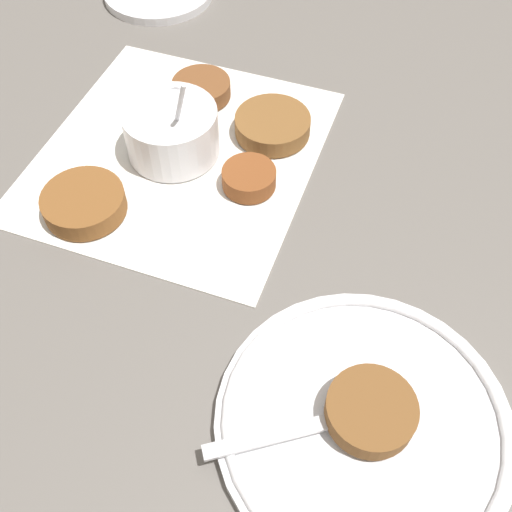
# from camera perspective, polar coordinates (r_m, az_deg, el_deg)

# --- Properties ---
(ground_plane) EXTENTS (4.00, 4.00, 0.00)m
(ground_plane) POSITION_cam_1_polar(r_m,az_deg,el_deg) (0.69, -5.69, 10.42)
(ground_plane) COLOR #605B56
(napkin) EXTENTS (0.37, 0.35, 0.00)m
(napkin) POSITION_cam_1_polar(r_m,az_deg,el_deg) (0.68, -7.33, 9.70)
(napkin) COLOR silver
(napkin) RESTS_ON ground_plane
(sauce_bowl) EXTENTS (0.11, 0.10, 0.11)m
(sauce_bowl) POSITION_cam_1_polar(r_m,az_deg,el_deg) (0.67, -7.99, 11.53)
(sauce_bowl) COLOR silver
(sauce_bowl) RESTS_ON napkin
(fritter_0) EXTENTS (0.06, 0.06, 0.02)m
(fritter_0) POSITION_cam_1_polar(r_m,az_deg,el_deg) (0.63, -0.67, 7.43)
(fritter_0) COLOR brown
(fritter_0) RESTS_ON napkin
(fritter_1) EXTENTS (0.08, 0.08, 0.02)m
(fritter_1) POSITION_cam_1_polar(r_m,az_deg,el_deg) (0.63, -16.06, 4.88)
(fritter_1) COLOR brown
(fritter_1) RESTS_ON napkin
(fritter_2) EXTENTS (0.07, 0.07, 0.02)m
(fritter_2) POSITION_cam_1_polar(r_m,az_deg,el_deg) (0.75, -5.22, 15.58)
(fritter_2) COLOR brown
(fritter_2) RESTS_ON napkin
(fritter_3) EXTENTS (0.09, 0.09, 0.02)m
(fritter_3) POSITION_cam_1_polar(r_m,az_deg,el_deg) (0.69, 1.59, 12.35)
(fritter_3) COLOR brown
(fritter_3) RESTS_ON napkin
(serving_plate) EXTENTS (0.24, 0.24, 0.02)m
(serving_plate) POSITION_cam_1_polar(r_m,az_deg,el_deg) (0.50, 10.22, -15.26)
(serving_plate) COLOR silver
(serving_plate) RESTS_ON ground_plane
(fritter_on_plate) EXTENTS (0.07, 0.07, 0.02)m
(fritter_on_plate) POSITION_cam_1_polar(r_m,az_deg,el_deg) (0.49, 10.89, -14.27)
(fritter_on_plate) COLOR brown
(fritter_on_plate) RESTS_ON serving_plate
(fork) EXTENTS (0.08, 0.16, 0.00)m
(fork) POSITION_cam_1_polar(r_m,az_deg,el_deg) (0.49, 6.81, -15.43)
(fork) COLOR silver
(fork) RESTS_ON serving_plate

